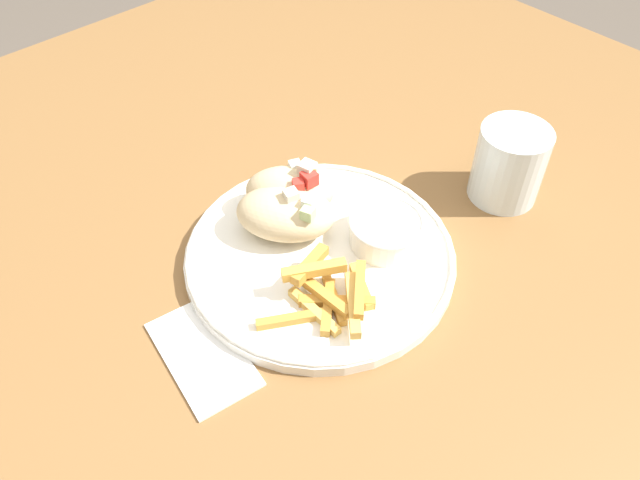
% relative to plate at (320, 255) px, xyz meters
% --- Properties ---
extents(ground_plane, '(10.00, 10.00, 0.00)m').
position_rel_plate_xyz_m(ground_plane, '(-0.03, 0.06, -0.77)').
color(ground_plane, brown).
extents(table, '(1.30, 1.30, 0.76)m').
position_rel_plate_xyz_m(table, '(-0.03, 0.06, -0.08)').
color(table, brown).
rests_on(table, ground_plane).
extents(napkin, '(0.14, 0.09, 0.00)m').
position_rel_plate_xyz_m(napkin, '(0.01, -0.17, -0.01)').
color(napkin, white).
rests_on(napkin, table).
extents(plate, '(0.31, 0.31, 0.02)m').
position_rel_plate_xyz_m(plate, '(0.00, 0.00, 0.00)').
color(plate, white).
rests_on(plate, table).
extents(pita_sandwich_near, '(0.14, 0.13, 0.06)m').
position_rel_plate_xyz_m(pita_sandwich_near, '(-0.05, -0.00, 0.03)').
color(pita_sandwich_near, beige).
rests_on(pita_sandwich_near, plate).
extents(pita_sandwich_far, '(0.12, 0.12, 0.07)m').
position_rel_plate_xyz_m(pita_sandwich_far, '(-0.08, 0.02, 0.03)').
color(pita_sandwich_far, beige).
rests_on(pita_sandwich_far, plate).
extents(fries_pile, '(0.11, 0.14, 0.04)m').
position_rel_plate_xyz_m(fries_pile, '(0.06, -0.04, 0.02)').
color(fries_pile, '#E5B251').
rests_on(fries_pile, plate).
extents(sauce_ramekin, '(0.09, 0.09, 0.03)m').
position_rel_plate_xyz_m(sauce_ramekin, '(0.04, 0.07, 0.02)').
color(sauce_ramekin, white).
rests_on(sauce_ramekin, plate).
extents(water_glass, '(0.09, 0.09, 0.10)m').
position_rel_plate_xyz_m(water_glass, '(0.07, 0.25, 0.03)').
color(water_glass, silver).
rests_on(water_glass, table).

